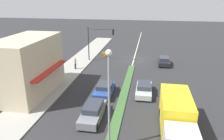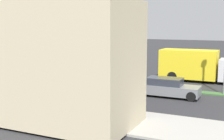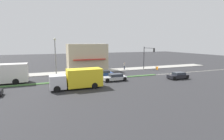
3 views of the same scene
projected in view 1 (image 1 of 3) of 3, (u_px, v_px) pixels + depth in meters
ground_plane at (120, 109)px, 21.55m from camera, size 160.00×160.00×0.00m
sidewalk_right at (33, 104)px, 22.52m from camera, size 4.00×73.00×0.12m
lane_marking_center at (134, 59)px, 38.31m from camera, size 0.16×60.00×0.01m
building_corner_store at (28, 66)px, 24.14m from camera, size 5.22×9.19×6.28m
traffic_signal_main at (97, 38)px, 36.08m from camera, size 4.59×0.34×5.60m
street_lamp at (109, 88)px, 14.65m from camera, size 0.44×0.44×7.37m
pedestrian at (75, 63)px, 32.65m from camera, size 0.34×0.34×1.71m
warning_aframe_sign at (103, 55)px, 39.56m from camera, size 0.45×0.53×0.84m
delivery_truck at (177, 117)px, 17.51m from camera, size 2.44×7.50×2.87m
sedan_dark at (164, 61)px, 35.09m from camera, size 1.73×3.81×1.25m
suv_grey at (93, 112)px, 19.84m from camera, size 1.73×4.57×1.37m
coupe_blue at (105, 89)px, 24.68m from camera, size 1.88×4.08×1.25m
sedan_silver at (144, 89)px, 24.71m from camera, size 1.75×4.17×1.25m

